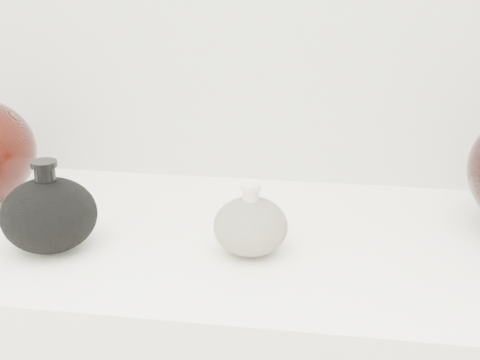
# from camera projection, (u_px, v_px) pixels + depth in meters

# --- Properties ---
(black_gourd_vase) EXTENTS (0.15, 0.15, 0.13)m
(black_gourd_vase) POSITION_uv_depth(u_px,v_px,m) (49.00, 214.00, 0.94)
(black_gourd_vase) COLOR black
(black_gourd_vase) RESTS_ON display_counter
(cream_gourd_vase) EXTENTS (0.13, 0.13, 0.10)m
(cream_gourd_vase) POSITION_uv_depth(u_px,v_px,m) (251.00, 226.00, 0.93)
(cream_gourd_vase) COLOR beige
(cream_gourd_vase) RESTS_ON display_counter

